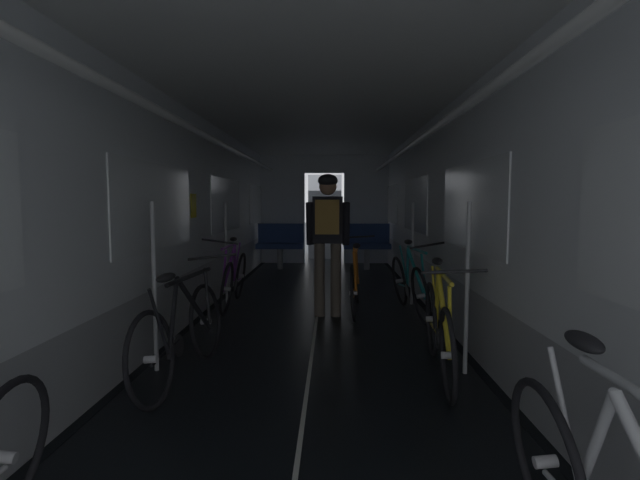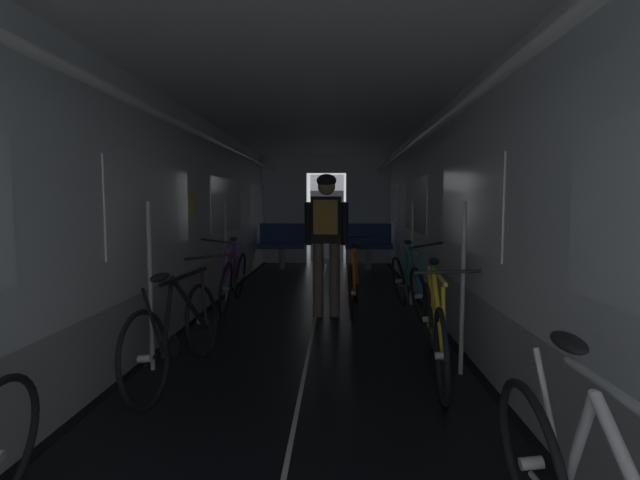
{
  "view_description": "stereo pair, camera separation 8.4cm",
  "coord_description": "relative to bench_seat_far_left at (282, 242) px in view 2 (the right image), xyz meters",
  "views": [
    {
      "loc": [
        0.19,
        -1.66,
        1.39
      ],
      "look_at": [
        0.0,
        5.35,
        0.82
      ],
      "focal_mm": 26.35,
      "sensor_mm": 36.0,
      "label": 1
    },
    {
      "loc": [
        0.27,
        -1.65,
        1.39
      ],
      "look_at": [
        0.0,
        5.35,
        0.82
      ],
      "focal_mm": 26.35,
      "sensor_mm": 36.0,
      "label": 2
    }
  ],
  "objects": [
    {
      "name": "bench_seat_far_right",
      "position": [
        1.8,
        0.0,
        0.0
      ],
      "size": [
        0.98,
        0.51,
        0.95
      ],
      "color": "gray",
      "rests_on": "ground"
    },
    {
      "name": "bicycle_teal",
      "position": [
        2.05,
        -3.94,
        -0.19
      ],
      "size": [
        0.5,
        1.7,
        0.96
      ],
      "color": "black",
      "rests_on": "ground"
    },
    {
      "name": "bicycle_orange_in_aisle",
      "position": [
        1.38,
        -3.83,
        -0.18
      ],
      "size": [
        0.44,
        1.69,
        0.94
      ],
      "color": "black",
      "rests_on": "ground"
    },
    {
      "name": "train_car_shell",
      "position": [
        0.9,
        -4.47,
        1.13
      ],
      "size": [
        3.14,
        12.34,
        2.57
      ],
      "color": "black",
      "rests_on": "ground"
    },
    {
      "name": "bicycle_yellow",
      "position": [
        1.94,
        -6.02,
        -0.18
      ],
      "size": [
        0.44,
        1.69,
        0.94
      ],
      "color": "black",
      "rests_on": "ground"
    },
    {
      "name": "bench_seat_far_left",
      "position": [
        0.0,
        0.0,
        0.0
      ],
      "size": [
        0.98,
        0.51,
        0.95
      ],
      "color": "gray",
      "rests_on": "ground"
    },
    {
      "name": "person_cyclist_aisle",
      "position": [
        1.03,
        -4.09,
        0.5
      ],
      "size": [
        0.53,
        0.4,
        1.73
      ],
      "color": "brown",
      "rests_on": "ground"
    },
    {
      "name": "bicycle_purple",
      "position": [
        -0.23,
        -3.57,
        -0.19
      ],
      "size": [
        0.44,
        1.69,
        0.96
      ],
      "color": "black",
      "rests_on": "ground"
    },
    {
      "name": "bicycle_black",
      "position": [
        -0.08,
        -6.17,
        -0.19
      ],
      "size": [
        0.48,
        1.69,
        0.95
      ],
      "color": "black",
      "rests_on": "ground"
    }
  ]
}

